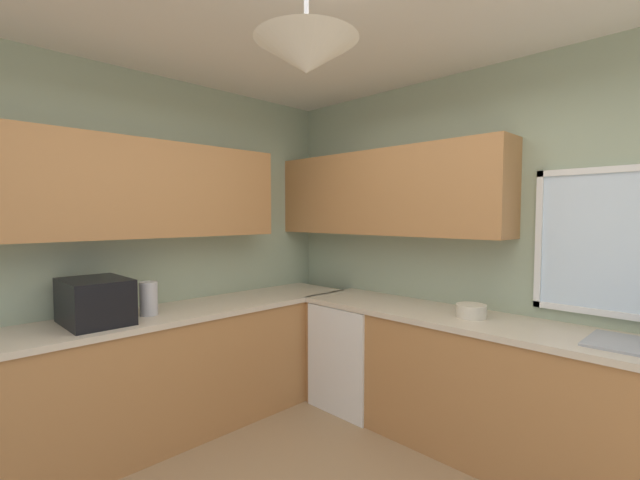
# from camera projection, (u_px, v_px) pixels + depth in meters

# --- Properties ---
(room_shell) EXTENTS (4.00, 3.80, 2.75)m
(room_shell) POSITION_uv_depth(u_px,v_px,m) (290.00, 174.00, 2.77)
(room_shell) COLOR #9EAD8E
(room_shell) RESTS_ON ground_plane
(counter_run_left) EXTENTS (0.65, 3.41, 0.91)m
(counter_run_left) POSITION_uv_depth(u_px,v_px,m) (151.00, 377.00, 3.02)
(counter_run_left) COLOR #AD7542
(counter_run_left) RESTS_ON ground_plane
(counter_run_back) EXTENTS (3.09, 0.65, 0.91)m
(counter_run_back) POSITION_uv_depth(u_px,v_px,m) (498.00, 391.00, 2.80)
(counter_run_back) COLOR #AD7542
(counter_run_back) RESTS_ON ground_plane
(dishwasher) EXTENTS (0.60, 0.60, 0.87)m
(dishwasher) POSITION_uv_depth(u_px,v_px,m) (358.00, 354.00, 3.61)
(dishwasher) COLOR white
(dishwasher) RESTS_ON ground_plane
(microwave) EXTENTS (0.48, 0.36, 0.29)m
(microwave) POSITION_uv_depth(u_px,v_px,m) (95.00, 301.00, 2.74)
(microwave) COLOR black
(microwave) RESTS_ON counter_run_left
(kettle) EXTENTS (0.12, 0.12, 0.24)m
(kettle) POSITION_uv_depth(u_px,v_px,m) (149.00, 298.00, 2.97)
(kettle) COLOR #B7B7BC
(kettle) RESTS_ON counter_run_left
(bowl) EXTENTS (0.20, 0.20, 0.09)m
(bowl) POSITION_uv_depth(u_px,v_px,m) (471.00, 311.00, 2.91)
(bowl) COLOR beige
(bowl) RESTS_ON counter_run_back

